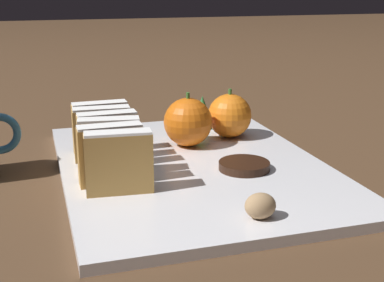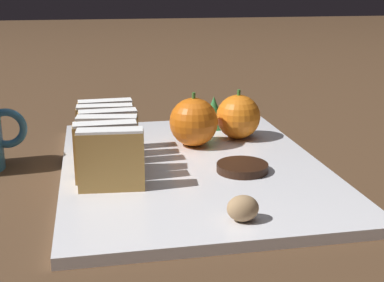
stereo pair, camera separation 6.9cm
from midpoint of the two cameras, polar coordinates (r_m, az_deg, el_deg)
name	(u,v)px [view 2 (the right image)]	position (r m, az deg, el deg)	size (l,w,h in m)	color
ground_plane	(192,172)	(0.70, 2.81, -3.33)	(6.00, 6.00, 0.00)	#513823
serving_platter	(192,167)	(0.70, 2.82, -2.87)	(0.33, 0.45, 0.01)	white
stollen_slice_front	(111,160)	(0.60, -5.42, -2.06)	(0.08, 0.03, 0.07)	#B28442
stollen_slice_second	(106,152)	(0.63, -6.10, -1.20)	(0.07, 0.02, 0.07)	#B28442
stollen_slice_third	(108,144)	(0.66, -6.05, -0.39)	(0.08, 0.03, 0.07)	#B28442
stollen_slice_fourth	(109,137)	(0.69, -6.06, 0.36)	(0.08, 0.02, 0.07)	#B28442
stollen_slice_fifth	(106,131)	(0.72, -6.51, 1.02)	(0.08, 0.03, 0.07)	#B28442
stollen_slice_sixth	(106,125)	(0.75, -6.56, 1.65)	(0.08, 0.03, 0.07)	#B28442
orange_near	(194,122)	(0.76, 2.76, 2.00)	(0.07, 0.07, 0.08)	orange
orange_far	(238,117)	(0.80, 7.40, 2.55)	(0.07, 0.07, 0.07)	orange
walnut	(243,208)	(0.53, 9.16, -7.18)	(0.03, 0.03, 0.03)	tan
chocolate_cookie	(242,167)	(0.67, 8.33, -2.86)	(0.06, 0.06, 0.01)	black
evergreen_sprig	(214,112)	(0.86, 4.64, 3.05)	(0.04, 0.04, 0.05)	#2D7538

